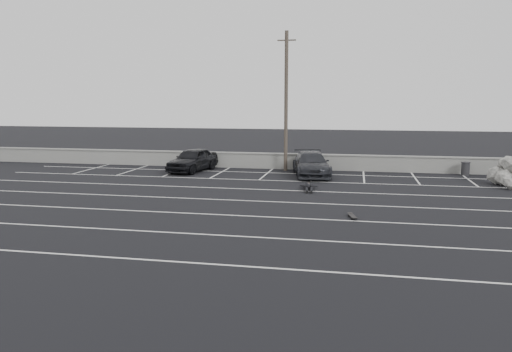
% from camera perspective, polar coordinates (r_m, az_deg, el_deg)
% --- Properties ---
extents(ground, '(120.00, 120.00, 0.00)m').
position_cam_1_polar(ground, '(19.95, 1.03, -4.69)').
color(ground, black).
rests_on(ground, ground).
extents(seawall, '(50.00, 0.45, 1.06)m').
position_cam_1_polar(seawall, '(33.52, 5.34, 1.69)').
color(seawall, gray).
rests_on(seawall, ground).
extents(stall_lines, '(36.00, 20.05, 0.01)m').
position_cam_1_polar(stall_lines, '(24.21, 2.71, -2.30)').
color(stall_lines, silver).
rests_on(stall_lines, ground).
extents(car_left, '(2.66, 4.73, 1.52)m').
position_cam_1_polar(car_left, '(32.76, -7.25, 1.86)').
color(car_left, black).
rests_on(car_left, ground).
extents(car_right, '(3.00, 5.32, 1.45)m').
position_cam_1_polar(car_right, '(30.72, 6.33, 1.37)').
color(car_right, '#232529').
rests_on(car_right, ground).
extents(utility_pole, '(1.19, 0.24, 8.96)m').
position_cam_1_polar(utility_pole, '(32.60, 3.46, 8.54)').
color(utility_pole, '#4C4238').
rests_on(utility_pole, ground).
extents(trash_bin, '(0.58, 0.58, 0.83)m').
position_cam_1_polar(trash_bin, '(33.32, 22.81, 0.78)').
color(trash_bin, '#27272A').
rests_on(trash_bin, ground).
extents(person, '(1.46, 2.65, 0.49)m').
position_cam_1_polar(person, '(26.16, 6.06, -0.98)').
color(person, black).
rests_on(person, ground).
extents(skateboard, '(0.39, 0.82, 0.10)m').
position_cam_1_polar(skateboard, '(20.09, 10.96, -4.53)').
color(skateboard, black).
rests_on(skateboard, ground).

